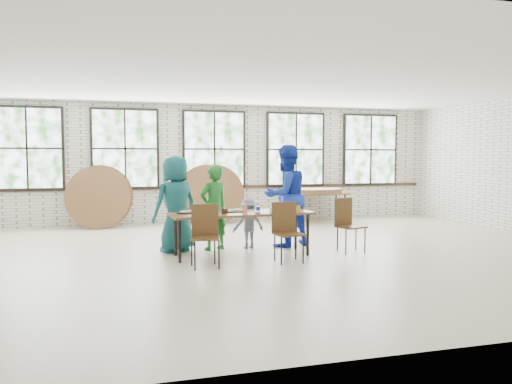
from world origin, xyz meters
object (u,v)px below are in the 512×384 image
dining_table (242,215)px  storage_table (313,195)px  chair_near_left (205,230)px  chair_near_right (286,227)px

dining_table → storage_table: (2.85, 3.89, -0.00)m
chair_near_left → dining_table: bearing=51.7°
dining_table → chair_near_right: chair_near_right is taller
chair_near_left → storage_table: size_ratio=0.51×
chair_near_left → chair_near_right: 1.32m
dining_table → storage_table: size_ratio=1.32×
chair_near_right → storage_table: 5.05m
storage_table → chair_near_left: bearing=-134.1°
storage_table → chair_near_right: bearing=-122.4°
chair_near_right → storage_table: (2.26, 4.52, 0.13)m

